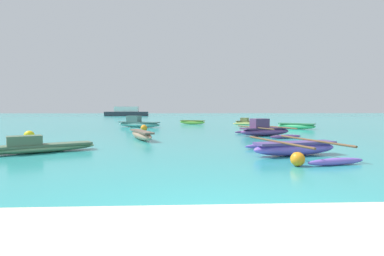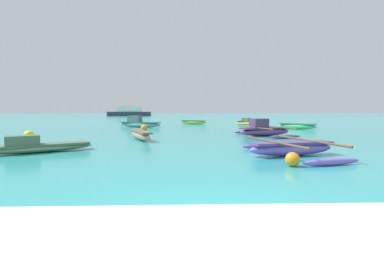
{
  "view_description": "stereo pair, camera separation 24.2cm",
  "coord_description": "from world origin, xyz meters",
  "views": [
    {
      "loc": [
        -0.76,
        -3.3,
        1.51
      ],
      "look_at": [
        0.21,
        17.17,
        0.25
      ],
      "focal_mm": 28.0,
      "sensor_mm": 36.0,
      "label": 1
    },
    {
      "loc": [
        -0.51,
        -3.31,
        1.51
      ],
      "look_at": [
        0.21,
        17.17,
        0.25
      ],
      "focal_mm": 28.0,
      "sensor_mm": 36.0,
      "label": 2
    }
  ],
  "objects": [
    {
      "name": "mooring_buoy_0",
      "position": [
        2.44,
        4.48,
        0.19
      ],
      "size": [
        0.38,
        0.38,
        0.38
      ],
      "color": "orange",
      "rests_on": "ground_plane"
    },
    {
      "name": "mooring_buoy_1",
      "position": [
        -8.0,
        11.57,
        0.25
      ],
      "size": [
        0.49,
        0.49,
        0.49
      ],
      "color": "yellow",
      "rests_on": "ground_plane"
    },
    {
      "name": "moored_boat_1",
      "position": [
        0.72,
        27.53,
        0.23
      ],
      "size": [
        2.73,
        1.8,
        0.42
      ],
      "rotation": [
        0.0,
        0.0,
        -0.51
      ],
      "color": "#98C848",
      "rests_on": "ground_plane"
    },
    {
      "name": "moored_boat_2",
      "position": [
        3.11,
        6.35,
        0.24
      ],
      "size": [
        3.1,
        4.17,
        0.51
      ],
      "rotation": [
        0.0,
        0.0,
        0.24
      ],
      "color": "#845ED3",
      "rests_on": "ground_plane"
    },
    {
      "name": "ground_plane",
      "position": [
        0.0,
        0.0,
        0.0
      ],
      "size": [
        240.0,
        240.0,
        0.0
      ],
      "color": "teal"
    },
    {
      "name": "moored_boat_5",
      "position": [
        -5.68,
        7.37,
        0.22
      ],
      "size": [
        3.61,
        2.56,
        0.62
      ],
      "rotation": [
        0.0,
        0.0,
        0.54
      ],
      "color": "#73A070",
      "rests_on": "ground_plane"
    },
    {
      "name": "distant_ferry",
      "position": [
        -12.86,
        67.99,
        0.9
      ],
      "size": [
        10.04,
        2.21,
        2.21
      ],
      "color": "#2D333D",
      "rests_on": "ground_plane"
    },
    {
      "name": "mooring_buoy_2",
      "position": [
        -3.12,
        17.58,
        0.23
      ],
      "size": [
        0.46,
        0.46,
        0.46
      ],
      "color": "orange",
      "rests_on": "ground_plane"
    },
    {
      "name": "moored_boat_4",
      "position": [
        8.49,
        19.62,
        0.25
      ],
      "size": [
        2.64,
        2.54,
        0.45
      ],
      "rotation": [
        0.0,
        0.0,
        -0.75
      ],
      "color": "#4BCE7B",
      "rests_on": "ground_plane"
    },
    {
      "name": "moored_boat_6",
      "position": [
        -4.18,
        22.51,
        0.35
      ],
      "size": [
        4.02,
        2.55,
        0.99
      ],
      "rotation": [
        0.0,
        0.0,
        -0.47
      ],
      "color": "#6AAEA6",
      "rests_on": "ground_plane"
    },
    {
      "name": "moored_boat_3",
      "position": [
        4.25,
        13.74,
        0.33
      ],
      "size": [
        3.34,
        4.25,
        1.0
      ],
      "rotation": [
        0.0,
        0.0,
        0.33
      ],
      "color": "#7B478E",
      "rests_on": "ground_plane"
    },
    {
      "name": "moored_boat_0",
      "position": [
        -2.6,
        11.8,
        0.25
      ],
      "size": [
        1.69,
        3.42,
        0.46
      ],
      "rotation": [
        0.0,
        0.0,
        -1.21
      ],
      "color": "tan",
      "rests_on": "ground_plane"
    },
    {
      "name": "moored_boat_7",
      "position": [
        6.52,
        27.8,
        0.22
      ],
      "size": [
        3.54,
        4.03,
        0.65
      ],
      "rotation": [
        0.0,
        0.0,
        -0.56
      ],
      "color": "#BEBF61",
      "rests_on": "ground_plane"
    }
  ]
}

